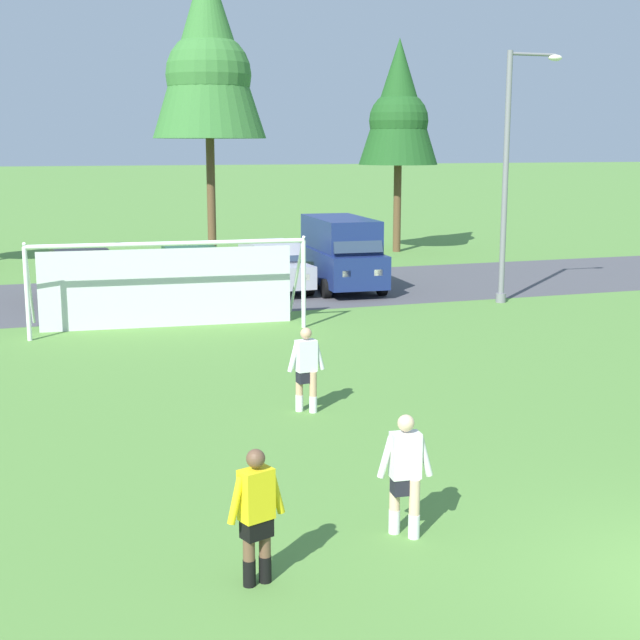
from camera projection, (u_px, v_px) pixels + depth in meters
ground_plane at (322, 335)px, 24.30m from camera, size 400.00×400.00×0.00m
parking_lot_strip at (250, 291)px, 31.61m from camera, size 52.00×8.40×0.01m
soccer_ball at (401, 474)px, 13.77m from camera, size 0.22×0.22×0.22m
soccer_goal at (168, 282)px, 24.99m from camera, size 7.55×2.56×2.57m
referee at (257, 517)px, 10.41m from camera, size 0.74×0.35×1.64m
player_striker_near at (405, 476)px, 11.72m from camera, size 0.73×0.37×1.64m
player_defender_far at (306, 370)px, 17.20m from camera, size 0.74×0.32×1.64m
parked_car_slot_far_left at (80, 273)px, 29.71m from camera, size 2.22×4.30×1.72m
parked_car_slot_left at (192, 273)px, 29.85m from camera, size 2.15×4.26×1.72m
parked_car_slot_center_left at (271, 266)px, 31.37m from camera, size 2.19×4.28×1.72m
parked_car_slot_center at (341, 252)px, 31.63m from camera, size 2.41×4.91×2.52m
tree_mid_left at (208, 54)px, 37.45m from camera, size 4.74×4.74×12.64m
tree_center_back at (399, 106)px, 41.92m from camera, size 3.68×3.68×9.81m
street_lamp at (510, 175)px, 28.62m from camera, size 2.00×0.32×7.87m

